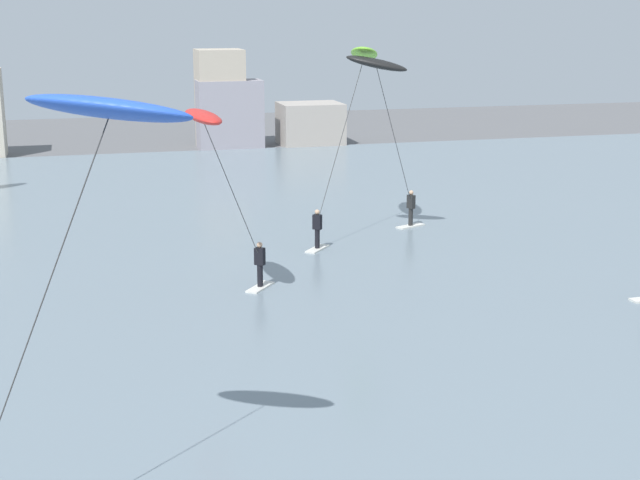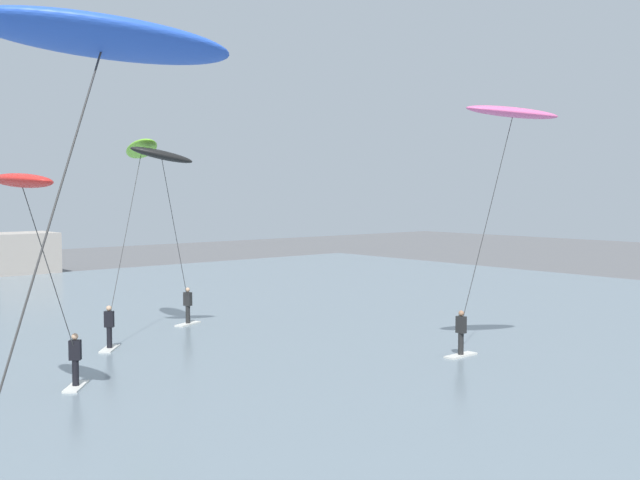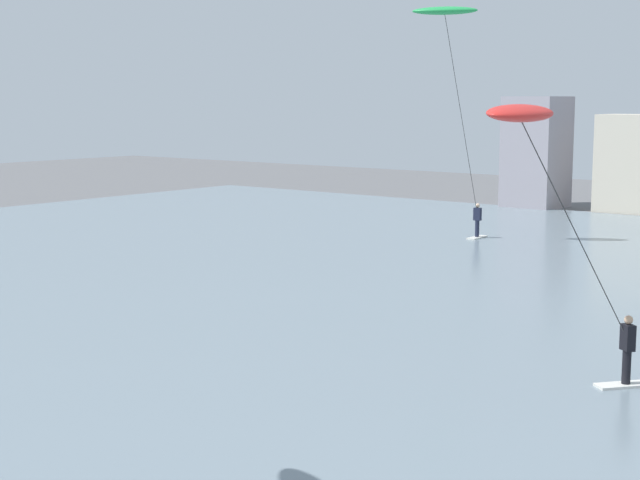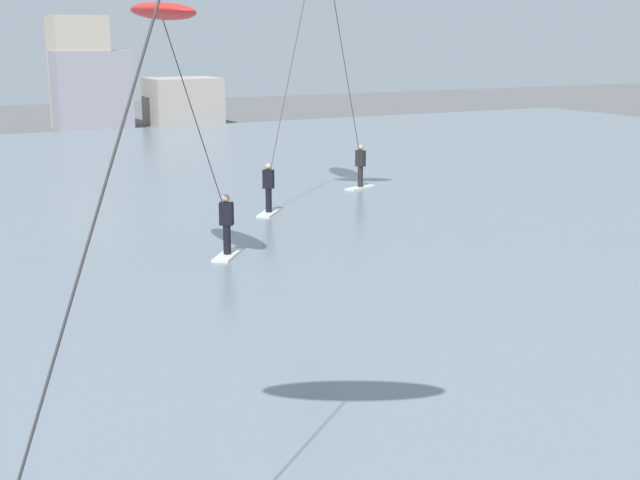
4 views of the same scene
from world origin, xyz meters
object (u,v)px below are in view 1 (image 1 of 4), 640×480
kitesurfer_lime (360,68)px  kitesurfer_blue (94,151)px  kitesurfer_black (382,88)px  kitesurfer_red (210,134)px

kitesurfer_lime → kitesurfer_blue: kitesurfer_blue is taller
kitesurfer_blue → kitesurfer_lime: bearing=61.1°
kitesurfer_black → kitesurfer_lime: bearing=113.6°
kitesurfer_lime → kitesurfer_blue: size_ratio=1.00×
kitesurfer_lime → kitesurfer_blue: (-11.26, -20.44, -0.05)m
kitesurfer_lime → kitesurfer_red: size_ratio=1.26×
kitesurfer_black → kitesurfer_red: kitesurfer_black is taller
kitesurfer_lime → kitesurfer_black: (0.54, -1.24, -0.71)m
kitesurfer_blue → kitesurfer_black: (11.80, 19.20, -0.66)m
kitesurfer_black → kitesurfer_red: bearing=-139.3°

